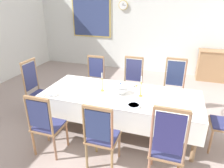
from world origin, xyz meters
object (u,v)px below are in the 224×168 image
(mounted_clock, at_px, (123,5))
(framed_painting, at_px, (91,17))
(chair_south_a, at_px, (46,124))
(chair_head_west, at_px, (37,89))
(chair_north_b, at_px, (132,83))
(spoon_primary, at_px, (47,94))
(chair_north_a, at_px, (94,79))
(candlestick_east, at_px, (141,88))
(bowl_far_right, at_px, (134,106))
(soup_tureen, at_px, (121,88))
(candlestick_west, at_px, (102,84))
(spoon_secondary, at_px, (137,86))
(chair_south_b, at_px, (101,135))
(chair_south_c, at_px, (167,146))
(bowl_near_right, at_px, (130,85))
(dining_table, at_px, (121,97))
(chair_north_c, at_px, (174,87))
(bowl_near_left, at_px, (52,94))
(bowl_far_left, at_px, (95,80))

(mounted_clock, bearing_deg, framed_painting, 179.53)
(chair_south_a, relative_size, chair_head_west, 0.89)
(chair_north_b, bearing_deg, spoon_primary, 48.33)
(chair_head_west, relative_size, framed_painting, 0.86)
(chair_north_a, relative_size, candlestick_east, 2.98)
(chair_north_a, distance_m, bowl_far_right, 1.83)
(spoon_primary, bearing_deg, chair_head_west, 130.97)
(mounted_clock, bearing_deg, chair_north_a, -89.32)
(chair_head_west, distance_m, soup_tureen, 1.78)
(soup_tureen, height_order, candlestick_west, candlestick_west)
(soup_tureen, relative_size, mounted_clock, 0.85)
(spoon_primary, relative_size, spoon_secondary, 0.99)
(chair_south_b, relative_size, chair_south_c, 0.89)
(bowl_near_right, height_order, bowl_far_right, bowl_far_right)
(dining_table, distance_m, candlestick_east, 0.41)
(spoon_secondary, bearing_deg, dining_table, -117.14)
(chair_south_c, bearing_deg, dining_table, 132.36)
(bowl_far_right, bearing_deg, chair_north_c, 67.64)
(dining_table, bearing_deg, candlestick_east, -0.00)
(bowl_near_left, relative_size, spoon_primary, 1.04)
(chair_south_b, relative_size, candlestick_east, 2.90)
(bowl_far_right, bearing_deg, soup_tureen, 128.93)
(chair_head_west, distance_m, spoon_primary, 0.70)
(spoon_secondary, bearing_deg, spoon_primary, -151.36)
(chair_north_b, bearing_deg, bowl_near_right, 98.57)
(chair_north_b, relative_size, mounted_clock, 3.90)
(chair_south_b, bearing_deg, bowl_far_left, 115.62)
(chair_north_c, bearing_deg, chair_south_a, 47.00)
(chair_head_west, bearing_deg, dining_table, 90.00)
(chair_north_a, bearing_deg, chair_south_b, 115.24)
(chair_north_a, relative_size, bowl_near_right, 5.98)
(chair_north_c, distance_m, candlestick_east, 1.14)
(chair_north_a, bearing_deg, candlestick_west, 120.35)
(chair_south_a, relative_size, spoon_secondary, 5.90)
(chair_south_a, relative_size, chair_north_a, 0.97)
(bowl_far_left, bearing_deg, chair_north_a, 114.30)
(chair_north_c, bearing_deg, chair_head_west, 19.91)
(spoon_primary, bearing_deg, bowl_near_right, 19.81)
(chair_head_west, height_order, candlestick_east, chair_head_west)
(dining_table, xyz_separation_m, spoon_secondary, (0.20, 0.41, 0.08))
(candlestick_west, height_order, spoon_secondary, candlestick_west)
(chair_north_a, relative_size, chair_south_b, 1.03)
(dining_table, bearing_deg, framed_painting, 120.10)
(chair_south_b, height_order, framed_painting, framed_painting)
(mounted_clock, xyz_separation_m, framed_painting, (-1.12, 0.01, -0.37))
(candlestick_west, bearing_deg, bowl_far_left, 127.45)
(dining_table, distance_m, soup_tureen, 0.17)
(spoon_secondary, bearing_deg, bowl_near_left, -148.19)
(mounted_clock, bearing_deg, chair_south_b, -78.32)
(chair_north_b, relative_size, bowl_far_left, 7.99)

